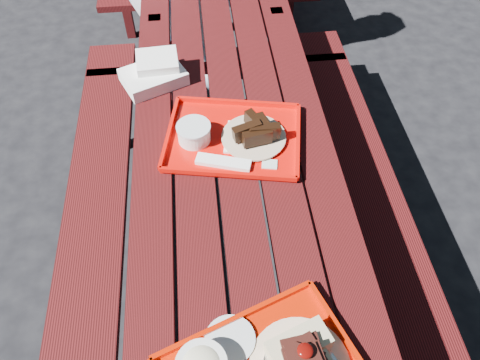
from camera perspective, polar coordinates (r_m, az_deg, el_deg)
The scene contains 4 objects.
ground at distance 2.30m, azimuth -0.40°, elevation -10.03°, with size 60.00×60.00×0.00m, color black.
picnic_table_near at distance 1.83m, azimuth -0.49°, elevation -1.49°, with size 1.41×2.40×0.75m.
far_tray at distance 1.73m, azimuth -1.13°, elevation 5.28°, with size 0.55×0.47×0.08m.
white_cloth at distance 2.01m, azimuth -10.37°, elevation 12.76°, with size 0.30×0.26×0.10m.
Camera 1 is at (-0.10, -1.11, 2.01)m, focal length 35.00 mm.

